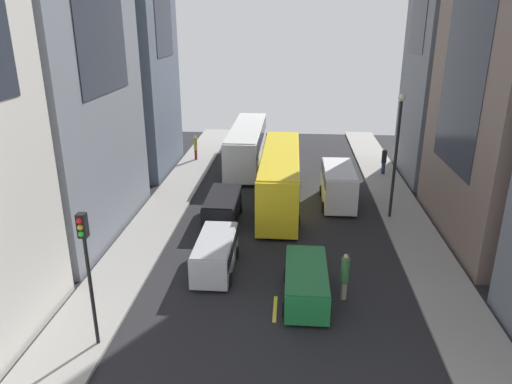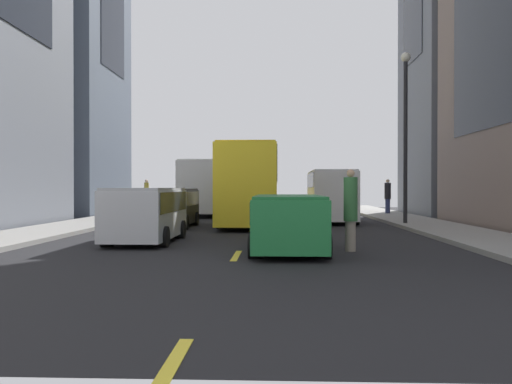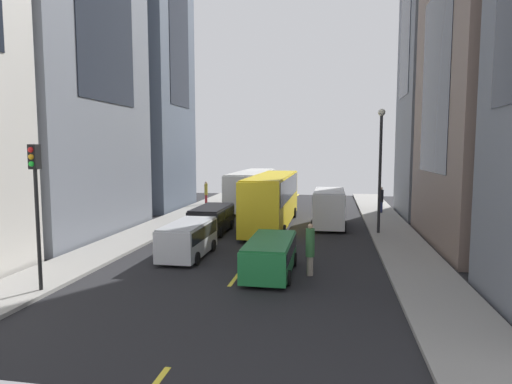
{
  "view_description": "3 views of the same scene",
  "coord_description": "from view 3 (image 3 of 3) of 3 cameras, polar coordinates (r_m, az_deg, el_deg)",
  "views": [
    {
      "loc": [
        0.55,
        -30.45,
        11.97
      ],
      "look_at": [
        -1.71,
        -1.4,
        1.32
      ],
      "focal_mm": 33.5,
      "sensor_mm": 36.0,
      "label": 1
    },
    {
      "loc": [
        1.03,
        -25.96,
        1.74
      ],
      "look_at": [
        -0.1,
        2.58,
        1.51
      ],
      "focal_mm": 36.9,
      "sensor_mm": 36.0,
      "label": 2
    },
    {
      "loc": [
        3.92,
        -29.66,
        5.39
      ],
      "look_at": [
        -1.25,
        -0.46,
        2.43
      ],
      "focal_mm": 30.29,
      "sensor_mm": 36.0,
      "label": 3
    }
  ],
  "objects": [
    {
      "name": "sidewalk_east",
      "position": [
        30.38,
        17.25,
        -4.63
      ],
      "size": [
        2.91,
        44.0,
        0.15
      ],
      "primitive_type": "cube",
      "color": "gray",
      "rests_on": "ground"
    },
    {
      "name": "pedestrian_crossing_near",
      "position": [
        37.06,
        16.18,
        -0.9
      ],
      "size": [
        0.39,
        0.39,
        2.12
      ],
      "rotation": [
        0.0,
        0.0,
        5.76
      ],
      "color": "navy",
      "rests_on": "ground"
    },
    {
      "name": "pedestrian_walking_far",
      "position": [
        41.45,
        -6.61,
        0.01
      ],
      "size": [
        0.32,
        0.32,
        2.16
      ],
      "rotation": [
        0.0,
        0.0,
        3.38
      ],
      "color": "maroon",
      "rests_on": "ground"
    },
    {
      "name": "lane_stripe_5",
      "position": [
        51.09,
        5.59,
        -0.37
      ],
      "size": [
        0.16,
        2.0,
        0.01
      ],
      "primitive_type": "cube",
      "color": "yellow",
      "rests_on": "ground"
    },
    {
      "name": "lane_stripe_4",
      "position": [
        42.78,
        4.71,
        -1.55
      ],
      "size": [
        0.16,
        2.0,
        0.01
      ],
      "primitive_type": "cube",
      "color": "yellow",
      "rests_on": "ground"
    },
    {
      "name": "car_black_1",
      "position": [
        27.95,
        -5.83,
        -3.35
      ],
      "size": [
        2.09,
        4.61,
        1.7
      ],
      "color": "black",
      "rests_on": "ground"
    },
    {
      "name": "car_silver_0",
      "position": [
        21.9,
        -8.97,
        -5.87
      ],
      "size": [
        1.96,
        4.48,
        1.74
      ],
      "color": "#B7BABF",
      "rests_on": "ground"
    },
    {
      "name": "lane_stripe_1",
      "position": [
        18.31,
        -2.83,
        -11.4
      ],
      "size": [
        0.16,
        2.0,
        0.01
      ],
      "primitive_type": "cube",
      "color": "yellow",
      "rests_on": "ground"
    },
    {
      "name": "sidewalk_west",
      "position": [
        32.33,
        -11.36,
        -3.87
      ],
      "size": [
        2.91,
        44.0,
        0.15
      ],
      "primitive_type": "cube",
      "color": "gray",
      "rests_on": "ground"
    },
    {
      "name": "pedestrian_crossing_mid",
      "position": [
        18.64,
        7.16,
        -7.38
      ],
      "size": [
        0.38,
        0.38,
        2.24
      ],
      "rotation": [
        0.0,
        0.0,
        0.66
      ],
      "color": "gray",
      "rests_on": "ground"
    },
    {
      "name": "city_bus_white",
      "position": [
        39.65,
        -0.5,
        0.81
      ],
      "size": [
        2.8,
        12.36,
        3.35
      ],
      "color": "silver",
      "rests_on": "ground"
    },
    {
      "name": "car_green_2",
      "position": [
        18.77,
        1.89,
        -8.12
      ],
      "size": [
        2.04,
        4.7,
        1.53
      ],
      "color": "#1E7238",
      "rests_on": "ground"
    },
    {
      "name": "streetlamp_near",
      "position": [
        27.8,
        16.1,
        4.28
      ],
      "size": [
        0.44,
        0.44,
        7.69
      ],
      "color": "black",
      "rests_on": "ground"
    },
    {
      "name": "lane_stripe_2",
      "position": [
        26.31,
        1.27,
        -6.1
      ],
      "size": [
        0.16,
        2.0,
        0.01
      ],
      "primitive_type": "cube",
      "color": "yellow",
      "rests_on": "ground"
    },
    {
      "name": "lane_stripe_3",
      "position": [
        34.51,
        3.4,
        -3.28
      ],
      "size": [
        0.16,
        2.0,
        0.01
      ],
      "primitive_type": "cube",
      "color": "yellow",
      "rests_on": "ground"
    },
    {
      "name": "traffic_light_near_corner",
      "position": [
        17.67,
        -27.09,
        0.37
      ],
      "size": [
        0.32,
        0.44,
        5.41
      ],
      "color": "black",
      "rests_on": "ground"
    },
    {
      "name": "building_east_1",
      "position": [
        27.37,
        29.36,
        12.75
      ],
      "size": [
        6.51,
        11.76,
        18.18
      ],
      "color": "#7A665B",
      "rests_on": "ground"
    },
    {
      "name": "streetcar_yellow",
      "position": [
        30.38,
        2.2,
        -0.47
      ],
      "size": [
        2.7,
        12.51,
        3.59
      ],
      "color": "yellow",
      "rests_on": "ground"
    },
    {
      "name": "ground_plane",
      "position": [
        30.4,
        2.48,
        -4.51
      ],
      "size": [
        42.48,
        42.48,
        0.0
      ],
      "primitive_type": "plane",
      "color": "black"
    },
    {
      "name": "delivery_van_white",
      "position": [
        30.21,
        9.62,
        -1.75
      ],
      "size": [
        2.25,
        5.26,
        2.58
      ],
      "color": "white",
      "rests_on": "ground"
    }
  ]
}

